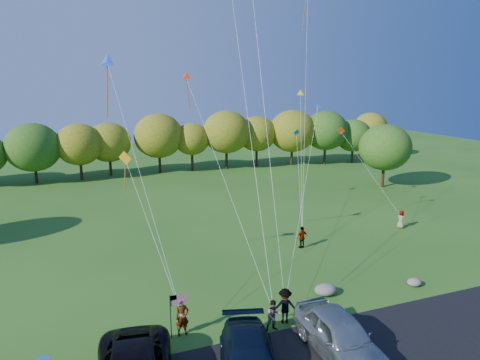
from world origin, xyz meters
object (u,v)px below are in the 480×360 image
object	(u,v)px
minivan_silver	(340,336)
flyer_a	(182,317)
flyer_e	(401,219)
flyer_b	(274,316)
flyer_c	(285,306)
flyer_d	(302,237)

from	to	relation	value
minivan_silver	flyer_a	distance (m)	7.56
flyer_e	flyer_a	bearing A→B (deg)	86.58
flyer_a	flyer_b	world-z (taller)	flyer_a
minivan_silver	flyer_e	world-z (taller)	minivan_silver
flyer_c	minivan_silver	bearing A→B (deg)	123.47
flyer_a	flyer_d	world-z (taller)	flyer_a
flyer_a	flyer_c	world-z (taller)	flyer_a
minivan_silver	flyer_d	distance (m)	13.04
flyer_c	flyer_d	distance (m)	10.47
flyer_c	flyer_d	bearing A→B (deg)	-107.26
minivan_silver	flyer_c	xyz separation A→B (m)	(-1.06, 3.43, -0.10)
flyer_c	flyer_a	bearing A→B (deg)	7.96
flyer_b	flyer_e	distance (m)	19.57
flyer_d	minivan_silver	bearing A→B (deg)	60.47
minivan_silver	flyer_e	xyz separation A→B (m)	(14.77, 13.16, -0.27)
flyer_d	flyer_e	bearing A→B (deg)	177.33
flyer_b	flyer_e	xyz separation A→B (m)	(16.70, 10.20, -0.04)
flyer_a	flyer_c	size ratio (longest dim) A/B	1.01
flyer_a	flyer_e	world-z (taller)	flyer_a
flyer_a	flyer_c	bearing A→B (deg)	-14.61
flyer_e	flyer_c	bearing A→B (deg)	95.08
flyer_a	flyer_c	distance (m)	5.28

